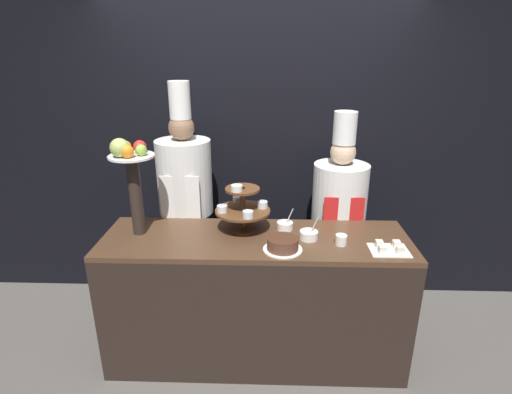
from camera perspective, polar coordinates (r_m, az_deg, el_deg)
The scene contains 12 objects.
ground_plane at distance 2.97m, azimuth -0.29°, elevation -25.21°, with size 14.00×14.00×0.00m, color #5B5651.
wall_back at distance 3.37m, azimuth 0.45°, elevation 7.95°, with size 10.00×0.06×2.80m.
buffet_counter at distance 2.90m, azimuth -0.07°, elevation -14.24°, with size 2.04×0.62×0.95m.
tiered_stand at distance 2.68m, azimuth -1.95°, elevation -1.47°, with size 0.37×0.37×0.35m.
fruit_pedestal at distance 2.68m, azimuth -17.38°, elevation 3.68°, with size 0.29×0.29×0.66m.
cake_round at distance 2.49m, azimuth 3.84°, elevation -6.78°, with size 0.25×0.25×0.08m.
cup_white at distance 2.61m, azimuth 12.06°, elevation -6.01°, with size 0.07×0.07×0.07m.
cake_square_tray at distance 2.62m, azimuth 18.49°, elevation -6.96°, with size 0.24×0.19×0.05m.
serving_bowl_near at distance 2.65m, azimuth 7.56°, elevation -5.40°, with size 0.12×0.12×0.16m.
serving_bowl_far at distance 2.78m, azimuth 4.15°, elevation -4.10°, with size 0.11×0.11×0.16m.
chef_left at distance 3.17m, azimuth -9.97°, elevation -0.41°, with size 0.42×0.42×1.92m.
chef_center_left at distance 3.19m, azimuth 11.67°, elevation -2.52°, with size 0.42×0.42×1.71m.
Camera 1 is at (0.08, -2.08, 2.12)m, focal length 28.00 mm.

